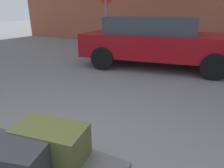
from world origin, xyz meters
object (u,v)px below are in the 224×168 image
duffel_bag_olive_front_right (51,142)px  parked_car (157,41)px  no_parking_sign (106,17)px  duffel_bag_charcoal_rear_right (9,160)px

duffel_bag_olive_front_right → parked_car: bearing=85.8°
no_parking_sign → parked_car: bearing=-1.2°
duffel_bag_olive_front_right → parked_car: (-0.37, 4.78, 0.27)m
parked_car → no_parking_sign: (-1.68, 0.04, 0.64)m
duffel_bag_olive_front_right → parked_car: 4.80m
duffel_bag_olive_front_right → duffel_bag_charcoal_rear_right: bearing=-122.3°
duffel_bag_olive_front_right → duffel_bag_charcoal_rear_right: 0.34m
duffel_bag_charcoal_rear_right → no_parking_sign: (-1.92, 5.12, 0.92)m
duffel_bag_olive_front_right → no_parking_sign: bearing=104.4°
duffel_bag_olive_front_right → duffel_bag_charcoal_rear_right: (-0.13, -0.31, -0.00)m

